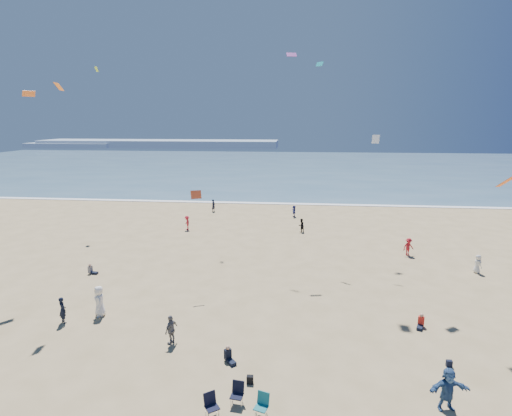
# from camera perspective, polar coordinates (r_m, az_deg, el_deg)

# --- Properties ---
(ocean) EXTENTS (220.00, 100.00, 0.06)m
(ocean) POSITION_cam_1_polar(r_m,az_deg,el_deg) (108.30, 3.67, 5.99)
(ocean) COLOR #476B84
(ocean) RESTS_ON ground
(surf_line) EXTENTS (220.00, 1.20, 0.08)m
(surf_line) POSITION_cam_1_polar(r_m,az_deg,el_deg) (58.92, 1.74, 0.67)
(surf_line) COLOR white
(surf_line) RESTS_ON ground
(headland_far) EXTENTS (110.00, 20.00, 3.20)m
(headland_far) POSITION_cam_1_polar(r_m,az_deg,el_deg) (193.77, -13.64, 8.93)
(headland_far) COLOR #7A8EA8
(headland_far) RESTS_ON ground
(headland_near) EXTENTS (40.00, 14.00, 2.00)m
(headland_near) POSITION_cam_1_polar(r_m,az_deg,el_deg) (206.12, -24.75, 8.18)
(headland_near) COLOR #7A8EA8
(headland_near) RESTS_ON ground
(standing_flyers) EXTENTS (29.12, 46.51, 1.94)m
(standing_flyers) POSITION_cam_1_polar(r_m,az_deg,el_deg) (28.33, 4.04, -10.77)
(standing_flyers) COLOR black
(standing_flyers) RESTS_ON ground
(seated_group) EXTENTS (24.67, 20.47, 0.84)m
(seated_group) POSITION_cam_1_polar(r_m,az_deg,el_deg) (21.10, 2.42, -20.78)
(seated_group) COLOR silver
(seated_group) RESTS_ON ground
(chair_cluster) EXTENTS (2.80, 1.56, 1.00)m
(chair_cluster) POSITION_cam_1_polar(r_m,az_deg,el_deg) (18.46, -2.79, -25.99)
(chair_cluster) COLOR black
(chair_cluster) RESTS_ON ground
(black_backpack) EXTENTS (0.30, 0.22, 0.38)m
(black_backpack) POSITION_cam_1_polar(r_m,az_deg,el_deg) (20.18, -0.87, -23.31)
(black_backpack) COLOR black
(black_backpack) RESTS_ON ground
(navy_bag) EXTENTS (0.28, 0.18, 0.34)m
(navy_bag) POSITION_cam_1_polar(r_m,az_deg,el_deg) (23.31, 25.87, -19.36)
(navy_bag) COLOR black
(navy_bag) RESTS_ON ground
(kites_aloft) EXTENTS (36.78, 41.09, 28.94)m
(kites_aloft) POSITION_cam_1_polar(r_m,az_deg,el_deg) (25.22, 19.47, 18.42)
(kites_aloft) COLOR #EC1F5C
(kites_aloft) RESTS_ON ground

